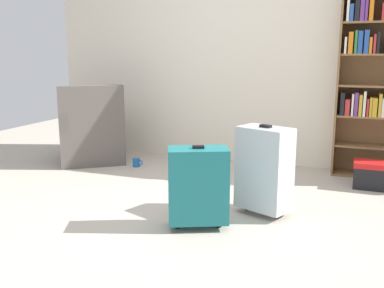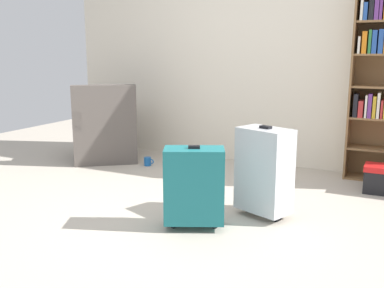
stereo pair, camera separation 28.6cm
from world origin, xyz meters
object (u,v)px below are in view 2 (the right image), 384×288
object	(u,v)px
mug	(148,161)
suitcase_silver	(264,170)
armchair	(105,133)
suitcase_teal	(194,185)

from	to	relation	value
mug	suitcase_silver	xyz separation A→B (m)	(1.62, -0.95, 0.32)
armchair	suitcase_teal	distance (m)	2.32
armchair	suitcase_teal	size ratio (longest dim) A/B	1.61
suitcase_silver	armchair	bearing A→B (deg)	156.05
armchair	mug	xyz separation A→B (m)	(0.60, -0.03, -0.27)
armchair	suitcase_teal	xyz separation A→B (m)	(1.83, -1.42, 0.00)
mug	suitcase_teal	xyz separation A→B (m)	(1.24, -1.39, 0.27)
suitcase_silver	suitcase_teal	bearing A→B (deg)	-131.28
suitcase_teal	suitcase_silver	size ratio (longest dim) A/B	0.86
armchair	mug	size ratio (longest dim) A/B	8.17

